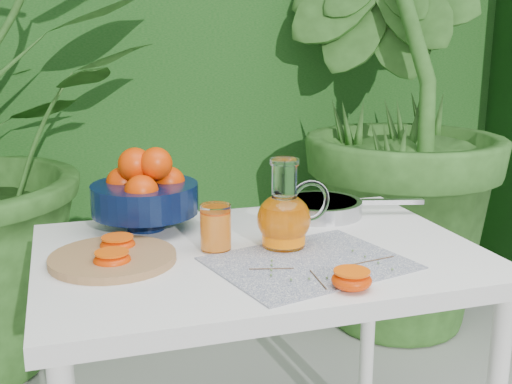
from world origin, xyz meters
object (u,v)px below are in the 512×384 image
object	(u,v)px
fruit_bowl	(145,191)
saute_pan	(321,207)
cutting_board	(113,258)
juice_pitcher	(285,216)
white_table	(259,282)

from	to	relation	value
fruit_bowl	saute_pan	distance (m)	0.48
cutting_board	saute_pan	bearing A→B (deg)	19.79
cutting_board	saute_pan	distance (m)	0.61
juice_pitcher	saute_pan	world-z (taller)	juice_pitcher
fruit_bowl	saute_pan	xyz separation A→B (m)	(0.47, -0.02, -0.07)
cutting_board	saute_pan	world-z (taller)	saute_pan
white_table	cutting_board	bearing A→B (deg)	178.51
saute_pan	white_table	bearing A→B (deg)	-138.91
fruit_bowl	juice_pitcher	world-z (taller)	fruit_bowl
white_table	fruit_bowl	size ratio (longest dim) A/B	3.10
fruit_bowl	white_table	bearing A→B (deg)	-46.25
cutting_board	juice_pitcher	world-z (taller)	juice_pitcher
juice_pitcher	white_table	bearing A→B (deg)	172.16
white_table	fruit_bowl	world-z (taller)	fruit_bowl
white_table	cutting_board	world-z (taller)	cutting_board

